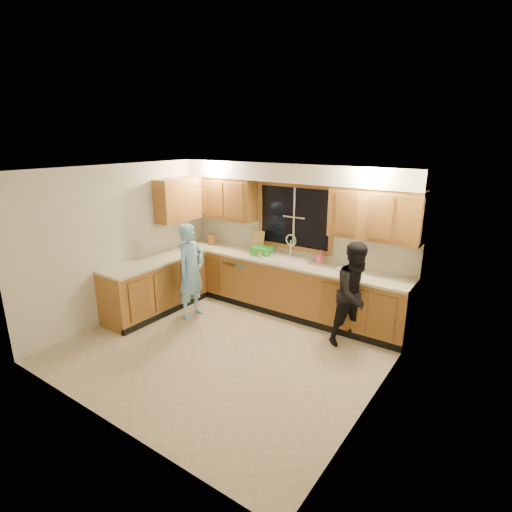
{
  "coord_description": "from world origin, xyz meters",
  "views": [
    {
      "loc": [
        3.25,
        -3.92,
        2.9
      ],
      "look_at": [
        0.07,
        0.65,
        1.23
      ],
      "focal_mm": 28.0,
      "sensor_mm": 36.0,
      "label": 1
    }
  ],
  "objects": [
    {
      "name": "wall_left",
      "position": [
        -2.1,
        0.0,
        1.25
      ],
      "size": [
        0.0,
        3.8,
        3.8
      ],
      "primitive_type": "plane",
      "rotation": [
        1.57,
        0.0,
        1.57
      ],
      "color": "silver",
      "rests_on": "ground"
    },
    {
      "name": "wall_right",
      "position": [
        2.1,
        0.0,
        1.25
      ],
      "size": [
        0.0,
        3.8,
        3.8
      ],
      "primitive_type": "plane",
      "rotation": [
        1.57,
        0.0,
        -1.57
      ],
      "color": "silver",
      "rests_on": "ground"
    },
    {
      "name": "upper_cabinets_right",
      "position": [
        1.43,
        1.73,
        1.83
      ],
      "size": [
        1.35,
        0.33,
        0.75
      ],
      "primitive_type": "cube",
      "color": "#A56A2F",
      "rests_on": "wall_back"
    },
    {
      "name": "base_cabinets_left",
      "position": [
        -1.8,
        0.35,
        0.44
      ],
      "size": [
        0.6,
        1.9,
        0.88
      ],
      "primitive_type": "cube",
      "color": "#A56A2F",
      "rests_on": "ground"
    },
    {
      "name": "man",
      "position": [
        -1.15,
        0.55,
        0.79
      ],
      "size": [
        0.42,
        0.6,
        1.58
      ],
      "primitive_type": "imported",
      "rotation": [
        0.0,
        0.0,
        1.65
      ],
      "color": "#7BBEEA",
      "rests_on": "floor"
    },
    {
      "name": "dishwasher",
      "position": [
        -0.85,
        1.59,
        0.41
      ],
      "size": [
        0.6,
        0.56,
        0.82
      ],
      "primitive_type": "cube",
      "color": "silver",
      "rests_on": "floor"
    },
    {
      "name": "wall_back",
      "position": [
        0.0,
        1.9,
        1.25
      ],
      "size": [
        4.2,
        0.0,
        4.2
      ],
      "primitive_type": "plane",
      "rotation": [
        1.57,
        0.0,
        0.0
      ],
      "color": "silver",
      "rests_on": "ground"
    },
    {
      "name": "sink",
      "position": [
        0.0,
        1.6,
        0.86
      ],
      "size": [
        0.86,
        0.52,
        0.57
      ],
      "color": "white",
      "rests_on": "countertop_back"
    },
    {
      "name": "floor",
      "position": [
        0.0,
        0.0,
        0.0
      ],
      "size": [
        4.2,
        4.2,
        0.0
      ],
      "primitive_type": "plane",
      "color": "#BFB093",
      "rests_on": "ground"
    },
    {
      "name": "dish_crate",
      "position": [
        -0.48,
        1.62,
        0.99
      ],
      "size": [
        0.33,
        0.31,
        0.14
      ],
      "primitive_type": "cube",
      "rotation": [
        0.0,
        0.0,
        0.07
      ],
      "color": "green",
      "rests_on": "countertop_back"
    },
    {
      "name": "countertop_back",
      "position": [
        0.0,
        1.58,
        0.9
      ],
      "size": [
        4.2,
        0.63,
        0.04
      ],
      "primitive_type": "cube",
      "color": "beige",
      "rests_on": "base_cabinets_back"
    },
    {
      "name": "countertop_left",
      "position": [
        -1.79,
        0.35,
        0.9
      ],
      "size": [
        0.63,
        1.9,
        0.04
      ],
      "primitive_type": "cube",
      "color": "beige",
      "rests_on": "base_cabinets_left"
    },
    {
      "name": "soap_bottle",
      "position": [
        0.56,
        1.8,
        1.03
      ],
      "size": [
        0.13,
        0.13,
        0.21
      ],
      "primitive_type": "imported",
      "rotation": [
        0.0,
        0.0,
        -0.43
      ],
      "color": "#EB5981",
      "rests_on": "countertop_back"
    },
    {
      "name": "upper_cabinets_left",
      "position": [
        -1.43,
        1.73,
        1.83
      ],
      "size": [
        1.35,
        0.33,
        0.75
      ],
      "primitive_type": "cube",
      "color": "#A56A2F",
      "rests_on": "wall_back"
    },
    {
      "name": "bowl",
      "position": [
        1.06,
        1.61,
        0.95
      ],
      "size": [
        0.28,
        0.28,
        0.05
      ],
      "primitive_type": "imported",
      "rotation": [
        0.0,
        0.0,
        -0.37
      ],
      "color": "silver",
      "rests_on": "countertop_back"
    },
    {
      "name": "stove",
      "position": [
        -1.8,
        -0.22,
        0.45
      ],
      "size": [
        0.58,
        0.75,
        0.9
      ],
      "primitive_type": "cube",
      "color": "silver",
      "rests_on": "floor"
    },
    {
      "name": "base_cabinets_back",
      "position": [
        0.0,
        1.6,
        0.44
      ],
      "size": [
        4.2,
        0.6,
        0.88
      ],
      "primitive_type": "cube",
      "color": "#A56A2F",
      "rests_on": "ground"
    },
    {
      "name": "knife_block",
      "position": [
        -1.65,
        1.65,
        1.02
      ],
      "size": [
        0.15,
        0.15,
        0.21
      ],
      "primitive_type": "cube",
      "rotation": [
        0.0,
        0.0,
        0.73
      ],
      "color": "#8F5D27",
      "rests_on": "countertop_back"
    },
    {
      "name": "ceiling",
      "position": [
        0.0,
        0.0,
        2.5
      ],
      "size": [
        4.2,
        4.2,
        0.0
      ],
      "primitive_type": "plane",
      "rotation": [
        3.14,
        0.0,
        0.0
      ],
      "color": "silver"
    },
    {
      "name": "window_frame",
      "position": [
        0.0,
        1.89,
        1.6
      ],
      "size": [
        1.44,
        0.03,
        1.14
      ],
      "color": "black",
      "rests_on": "wall_back"
    },
    {
      "name": "can_right",
      "position": [
        -0.21,
        1.52,
        0.98
      ],
      "size": [
        0.07,
        0.07,
        0.11
      ],
      "primitive_type": "cylinder",
      "rotation": [
        0.0,
        0.0,
        0.13
      ],
      "color": "beige",
      "rests_on": "countertop_back"
    },
    {
      "name": "upper_cabinets_return",
      "position": [
        -1.94,
        1.12,
        1.83
      ],
      "size": [
        0.33,
        0.9,
        0.75
      ],
      "primitive_type": "cube",
      "color": "#A56A2F",
      "rests_on": "wall_left"
    },
    {
      "name": "soffit",
      "position": [
        0.0,
        1.72,
        2.35
      ],
      "size": [
        4.2,
        0.35,
        0.3
      ],
      "primitive_type": "cube",
      "color": "white",
      "rests_on": "wall_back"
    },
    {
      "name": "can_left",
      "position": [
        -0.37,
        1.39,
        0.99
      ],
      "size": [
        0.07,
        0.07,
        0.13
      ],
      "primitive_type": "cylinder",
      "rotation": [
        0.0,
        0.0,
        -0.03
      ],
      "color": "beige",
      "rests_on": "countertop_back"
    },
    {
      "name": "cutting_board",
      "position": [
        -0.7,
        1.82,
        1.1
      ],
      "size": [
        0.28,
        0.1,
        0.36
      ],
      "primitive_type": "cube",
      "rotation": [
        -0.21,
        0.0,
        -0.04
      ],
      "color": "tan",
      "rests_on": "countertop_back"
    },
    {
      "name": "woman",
      "position": [
        1.42,
        1.21,
        0.76
      ],
      "size": [
        0.88,
        0.93,
        1.52
      ],
      "primitive_type": "imported",
      "rotation": [
        0.0,
        0.0,
        1.01
      ],
      "color": "black",
      "rests_on": "floor"
    }
  ]
}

